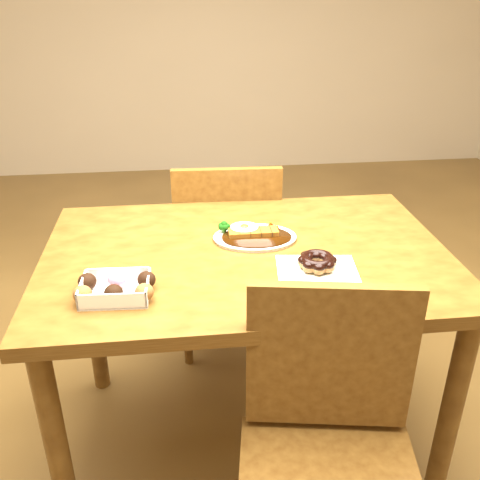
{
  "coord_description": "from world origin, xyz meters",
  "views": [
    {
      "loc": [
        -0.18,
        -1.4,
        1.48
      ],
      "look_at": [
        -0.02,
        -0.04,
        0.81
      ],
      "focal_mm": 40.0,
      "sensor_mm": 36.0,
      "label": 1
    }
  ],
  "objects": [
    {
      "name": "donut_box",
      "position": [
        -0.36,
        -0.21,
        0.77
      ],
      "size": [
        0.2,
        0.14,
        0.05
      ],
      "rotation": [
        0.0,
        0.0,
        -0.05
      ],
      "color": "white",
      "rests_on": "table"
    },
    {
      "name": "ground",
      "position": [
        0.0,
        0.0,
        0.0
      ],
      "size": [
        6.0,
        6.0,
        0.0
      ],
      "primitive_type": "plane",
      "color": "brown",
      "rests_on": "ground"
    },
    {
      "name": "chair_far",
      "position": [
        -0.01,
        0.53,
        0.48
      ],
      "size": [
        0.44,
        0.44,
        0.87
      ],
      "rotation": [
        0.0,
        0.0,
        3.1
      ],
      "color": "#4E2C0F",
      "rests_on": "ground"
    },
    {
      "name": "table",
      "position": [
        0.0,
        0.0,
        0.65
      ],
      "size": [
        1.2,
        0.8,
        0.75
      ],
      "color": "#4E2C0F",
      "rests_on": "ground"
    },
    {
      "name": "chair_near",
      "position": [
        0.13,
        -0.54,
        0.48
      ],
      "size": [
        0.48,
        0.48,
        0.87
      ],
      "rotation": [
        0.0,
        0.0,
        -0.17
      ],
      "color": "#4E2C0F",
      "rests_on": "ground"
    },
    {
      "name": "katsu_curry_plate",
      "position": [
        0.03,
        0.08,
        0.76
      ],
      "size": [
        0.26,
        0.2,
        0.05
      ],
      "rotation": [
        0.0,
        0.0,
        -0.07
      ],
      "color": "white",
      "rests_on": "table"
    },
    {
      "name": "pon_de_ring",
      "position": [
        0.18,
        -0.13,
        0.77
      ],
      "size": [
        0.24,
        0.18,
        0.04
      ],
      "rotation": [
        0.0,
        0.0,
        -0.12
      ],
      "color": "silver",
      "rests_on": "table"
    }
  ]
}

